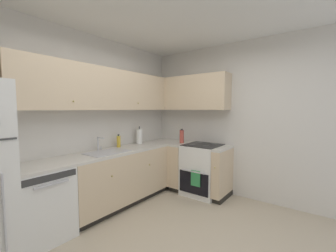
{
  "coord_description": "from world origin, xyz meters",
  "views": [
    {
      "loc": [
        -1.76,
        -1.2,
        1.52
      ],
      "look_at": [
        1.01,
        0.89,
        1.25
      ],
      "focal_mm": 22.93,
      "sensor_mm": 36.0,
      "label": 1
    }
  ],
  "objects_px": {
    "oven_range": "(203,169)",
    "paper_towel_roll": "(139,136)",
    "dishwasher": "(40,204)",
    "soap_bottle": "(119,141)",
    "oil_bottle": "(182,136)"
  },
  "relations": [
    {
      "from": "dishwasher",
      "to": "paper_towel_roll",
      "type": "bearing_deg",
      "value": 5.1
    },
    {
      "from": "dishwasher",
      "to": "oven_range",
      "type": "xyz_separation_m",
      "value": [
        2.36,
        -0.86,
        0.02
      ]
    },
    {
      "from": "paper_towel_roll",
      "to": "dishwasher",
      "type": "bearing_deg",
      "value": -174.9
    },
    {
      "from": "dishwasher",
      "to": "soap_bottle",
      "type": "xyz_separation_m",
      "value": [
        1.32,
        0.18,
        0.56
      ]
    },
    {
      "from": "dishwasher",
      "to": "soap_bottle",
      "type": "distance_m",
      "value": 1.45
    },
    {
      "from": "dishwasher",
      "to": "oil_bottle",
      "type": "relative_size",
      "value": 3.17
    },
    {
      "from": "oven_range",
      "to": "soap_bottle",
      "type": "relative_size",
      "value": 4.68
    },
    {
      "from": "oven_range",
      "to": "paper_towel_roll",
      "type": "distance_m",
      "value": 1.3
    },
    {
      "from": "oven_range",
      "to": "paper_towel_roll",
      "type": "height_order",
      "value": "paper_towel_roll"
    },
    {
      "from": "soap_bottle",
      "to": "oil_bottle",
      "type": "relative_size",
      "value": 0.83
    },
    {
      "from": "oven_range",
      "to": "dishwasher",
      "type": "bearing_deg",
      "value": 159.89
    },
    {
      "from": "oven_range",
      "to": "oil_bottle",
      "type": "relative_size",
      "value": 3.87
    },
    {
      "from": "dishwasher",
      "to": "oven_range",
      "type": "relative_size",
      "value": 0.82
    },
    {
      "from": "oven_range",
      "to": "paper_towel_roll",
      "type": "bearing_deg",
      "value": 118.64
    },
    {
      "from": "oven_range",
      "to": "soap_bottle",
      "type": "bearing_deg",
      "value": 134.73
    }
  ]
}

